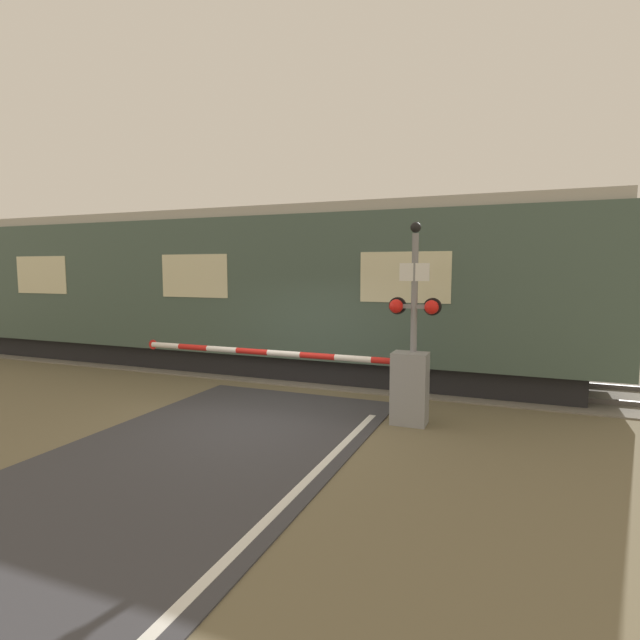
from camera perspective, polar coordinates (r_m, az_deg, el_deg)
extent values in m
plane|color=#6B6047|center=(9.04, -7.18, -11.33)|extent=(80.00, 80.00, 0.00)
cube|color=slate|center=(12.67, 1.94, -6.19)|extent=(36.00, 3.20, 0.03)
cube|color=#595451|center=(12.00, 0.77, -6.56)|extent=(36.00, 0.08, 0.10)
cube|color=#595451|center=(13.33, 3.01, -5.31)|extent=(36.00, 0.08, 0.10)
cube|color=black|center=(14.03, -10.55, -3.93)|extent=(17.44, 2.39, 0.60)
cube|color=#42564C|center=(13.83, -10.71, 4.03)|extent=(18.96, 2.81, 3.29)
cube|color=#ADA89E|center=(13.89, -10.85, 11.32)|extent=(18.58, 2.59, 0.24)
cube|color=beige|center=(10.48, 9.63, 4.84)|extent=(1.90, 0.02, 1.05)
cube|color=beige|center=(12.66, -14.19, 4.91)|extent=(1.90, 0.02, 1.05)
cube|color=beige|center=(16.28, -29.26, 4.52)|extent=(1.90, 0.02, 1.05)
cube|color=gray|center=(8.77, 10.22, -7.70)|extent=(0.60, 0.44, 1.24)
cylinder|color=gray|center=(8.67, 10.27, -4.81)|extent=(0.16, 0.16, 0.18)
cylinder|color=red|center=(8.75, 8.07, -4.68)|extent=(0.68, 0.11, 0.11)
cylinder|color=white|center=(8.93, 3.80, -4.42)|extent=(0.68, 0.11, 0.11)
cylinder|color=red|center=(9.16, -0.28, -4.14)|extent=(0.68, 0.11, 0.11)
cylinder|color=white|center=(9.44, -4.13, -3.86)|extent=(0.68, 0.11, 0.11)
cylinder|color=red|center=(9.75, -7.75, -3.58)|extent=(0.68, 0.11, 0.11)
cylinder|color=white|center=(10.10, -11.13, -3.31)|extent=(0.68, 0.11, 0.11)
cylinder|color=red|center=(10.49, -14.27, -3.04)|extent=(0.68, 0.11, 0.11)
cylinder|color=white|center=(10.90, -17.17, -2.79)|extent=(0.68, 0.11, 0.11)
cylinder|color=red|center=(11.12, -18.54, -2.67)|extent=(0.20, 0.02, 0.20)
cylinder|color=gray|center=(8.74, 10.66, -1.03)|extent=(0.11, 0.11, 3.26)
cube|color=gray|center=(8.70, 10.71, 1.53)|extent=(0.73, 0.07, 0.07)
sphere|color=red|center=(8.71, 8.69, 1.57)|extent=(0.24, 0.24, 0.24)
sphere|color=red|center=(8.60, 12.63, 1.44)|extent=(0.24, 0.24, 0.24)
cylinder|color=black|center=(8.82, 8.85, 1.62)|extent=(0.30, 0.06, 0.30)
cylinder|color=black|center=(8.71, 12.75, 1.49)|extent=(0.30, 0.06, 0.30)
cube|color=white|center=(8.64, 10.74, 5.40)|extent=(0.51, 0.02, 0.30)
sphere|color=black|center=(8.70, 10.88, 10.36)|extent=(0.18, 0.18, 0.18)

